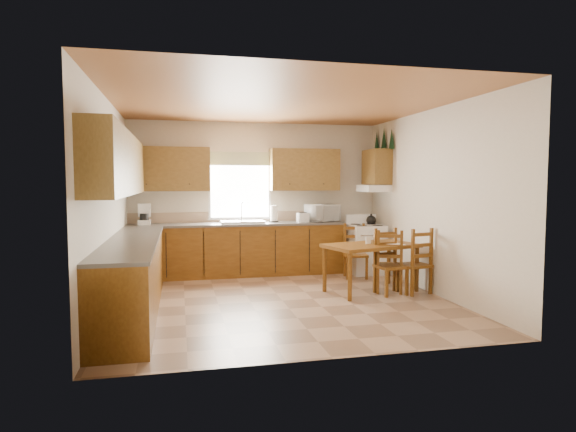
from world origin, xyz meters
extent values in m
plane|color=#87684F|center=(0.00, 0.00, 0.00)|extent=(4.50, 4.50, 0.00)
plane|color=#9D6236|center=(0.00, 0.00, 2.70)|extent=(4.50, 4.50, 0.00)
plane|color=beige|center=(-2.25, 0.00, 1.35)|extent=(4.50, 4.50, 0.00)
plane|color=beige|center=(2.25, 0.00, 1.35)|extent=(4.50, 4.50, 0.00)
plane|color=beige|center=(0.00, 2.25, 1.35)|extent=(4.50, 4.50, 0.00)
plane|color=beige|center=(0.00, -2.25, 1.35)|extent=(4.50, 4.50, 0.00)
cube|color=brown|center=(-0.38, 1.95, 0.44)|extent=(3.75, 0.60, 0.88)
cube|color=brown|center=(-1.95, -0.15, 0.44)|extent=(0.60, 3.60, 0.88)
cube|color=#504B47|center=(-0.38, 1.95, 0.90)|extent=(3.75, 0.63, 0.04)
cube|color=#504B47|center=(-1.95, -0.15, 0.90)|extent=(0.63, 3.60, 0.04)
cube|color=gray|center=(-0.38, 2.24, 1.01)|extent=(3.75, 0.01, 0.18)
cube|color=brown|center=(-1.55, 2.08, 1.85)|extent=(1.41, 0.33, 0.75)
cube|color=brown|center=(0.86, 2.08, 1.85)|extent=(1.25, 0.33, 0.75)
cube|color=brown|center=(-2.08, -0.15, 1.85)|extent=(0.33, 3.60, 0.75)
cube|color=brown|center=(2.08, 1.65, 1.90)|extent=(0.33, 0.62, 0.62)
cube|color=silver|center=(2.03, 1.65, 1.52)|extent=(0.44, 0.62, 0.12)
cube|color=silver|center=(-0.30, 2.22, 1.55)|extent=(1.13, 0.02, 1.18)
cube|color=white|center=(-0.30, 2.21, 1.55)|extent=(1.05, 0.01, 1.10)
cube|color=#5B7743|center=(-0.30, 2.19, 2.05)|extent=(1.19, 0.01, 0.24)
cube|color=silver|center=(-0.30, 1.95, 0.94)|extent=(0.75, 0.45, 0.04)
cone|color=black|center=(2.21, 1.33, 2.38)|extent=(0.22, 0.22, 0.36)
cone|color=black|center=(2.21, 1.65, 2.42)|extent=(0.22, 0.22, 0.36)
cone|color=black|center=(2.21, 1.97, 2.38)|extent=(0.22, 0.22, 0.36)
cube|color=silver|center=(1.88, 1.60, 0.43)|extent=(0.59, 0.61, 0.85)
cube|color=silver|center=(-1.95, 1.99, 1.10)|extent=(0.23, 0.27, 0.35)
cylinder|color=white|center=(0.27, 2.00, 1.07)|extent=(0.17, 0.17, 0.30)
cube|color=silver|center=(0.79, 1.91, 1.00)|extent=(0.22, 0.16, 0.16)
imported|color=silver|center=(1.16, 1.94, 1.07)|extent=(0.61, 0.53, 0.31)
cube|color=brown|center=(1.40, 0.24, 0.36)|extent=(1.49, 1.09, 0.72)
cube|color=brown|center=(1.66, 0.17, 0.46)|extent=(0.50, 0.49, 0.93)
cube|color=brown|center=(1.99, 0.02, 0.48)|extent=(0.48, 0.47, 0.96)
cube|color=brown|center=(1.62, 0.02, 0.47)|extent=(0.44, 0.43, 0.95)
cube|color=brown|center=(1.55, 1.27, 0.46)|extent=(0.44, 0.43, 0.91)
cube|color=white|center=(1.73, 0.16, 0.72)|extent=(0.28, 0.33, 0.00)
cube|color=white|center=(1.37, 0.26, 0.77)|extent=(0.08, 0.03, 0.11)
camera|label=1|loc=(-1.37, -6.40, 1.64)|focal=30.00mm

